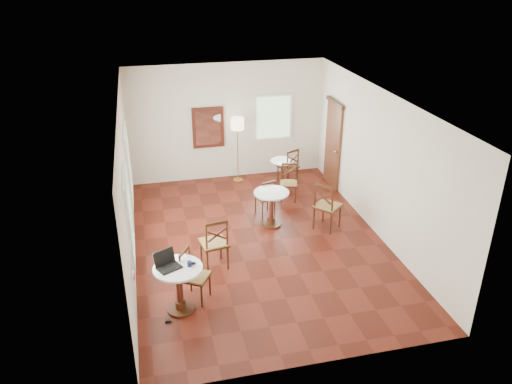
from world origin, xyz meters
TOP-DOWN VIEW (x-y plane):
  - ground at (0.00, 0.00)m, footprint 7.00×7.00m
  - room_shell at (-0.06, 0.27)m, footprint 5.02×7.02m
  - cafe_table_near at (-1.78, -1.83)m, footprint 0.80×0.80m
  - cafe_table_mid at (0.42, 0.64)m, footprint 0.76×0.76m
  - cafe_table_back at (1.25, 2.70)m, footprint 0.61×0.61m
  - chair_near_a at (-1.03, -0.69)m, footprint 0.56×0.56m
  - chair_near_b at (-1.51, -1.58)m, footprint 0.60×0.60m
  - chair_mid_a at (0.43, 1.20)m, footprint 0.49×0.49m
  - chair_mid_b at (1.53, 0.24)m, footprint 0.70×0.70m
  - chair_back_a at (1.42, 2.72)m, footprint 0.57×0.57m
  - chair_back_b at (1.15, 1.79)m, footprint 0.51×0.51m
  - floor_lamp at (0.19, 3.15)m, footprint 0.33×0.33m
  - laptop at (-1.94, -1.77)m, footprint 0.46×0.43m
  - mouse at (-1.53, -1.79)m, footprint 0.11×0.09m
  - navy_mug at (-1.59, -1.84)m, footprint 0.11×0.08m
  - water_glass at (-1.79, -1.87)m, footprint 0.05×0.05m
  - power_adapter at (-2.01, -2.08)m, footprint 0.10×0.06m

SIDE VIEW (x-z plane):
  - ground at x=0.00m, z-range 0.00..0.00m
  - power_adapter at x=-2.01m, z-range 0.00..0.04m
  - cafe_table_back at x=1.25m, z-range 0.08..0.72m
  - chair_mid_a at x=0.43m, z-range 0.00..0.85m
  - chair_back_b at x=1.15m, z-range 0.00..0.88m
  - chair_back_a at x=1.42m, z-range 0.00..0.94m
  - chair_near_b at x=-1.51m, z-range 0.00..0.94m
  - cafe_table_mid at x=0.42m, z-range 0.10..0.89m
  - cafe_table_near at x=-1.78m, z-range 0.10..0.94m
  - chair_near_a at x=-1.03m, z-range 0.00..1.04m
  - chair_mid_b at x=1.53m, z-range 0.00..1.08m
  - mouse at x=-1.53m, z-range 0.84..0.88m
  - water_glass at x=-1.79m, z-range 0.84..0.93m
  - navy_mug at x=-1.59m, z-range 0.84..0.93m
  - laptop at x=-1.94m, z-range 0.78..1.04m
  - floor_lamp at x=0.19m, z-range 0.59..2.28m
  - room_shell at x=-0.06m, z-range 0.38..3.39m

